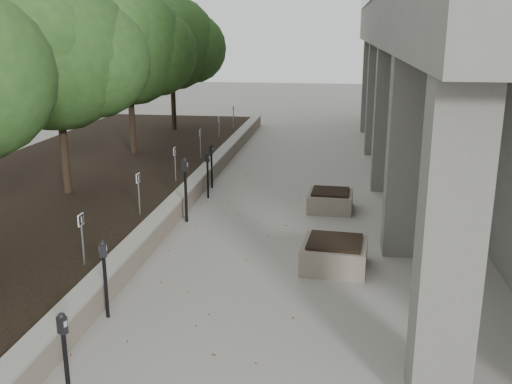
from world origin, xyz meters
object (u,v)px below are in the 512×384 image
Objects in this scene: crabapple_tree_3 at (59,86)px; parking_meter_3 at (186,190)px; crabapple_tree_4 at (129,72)px; planter_front at (334,254)px; crabapple_tree_5 at (172,63)px; planter_back at (330,200)px; parking_meter_2 at (105,279)px; parking_meter_5 at (212,166)px; parking_meter_4 at (208,175)px; parking_meter_1 at (66,361)px.

crabapple_tree_3 is 4.13m from parking_meter_3.
parking_meter_3 is (3.33, -5.73, -2.33)m from crabapple_tree_4.
crabapple_tree_4 is 7.03m from parking_meter_3.
crabapple_tree_3 is at bearing 156.06° from planter_front.
crabapple_tree_5 is at bearing 90.00° from crabapple_tree_3.
crabapple_tree_5 reaches higher than planter_back.
crabapple_tree_3 reaches higher than parking_meter_2.
parking_meter_5 is (-0.06, 3.15, -0.14)m from parking_meter_3.
crabapple_tree_5 is at bearing 128.88° from parking_meter_5.
crabapple_tree_3 is 10.00m from crabapple_tree_5.
crabapple_tree_5 reaches higher than parking_meter_5.
parking_meter_4 is (0.09, 6.93, -0.02)m from parking_meter_2.
crabapple_tree_4 is 5.00m from crabapple_tree_5.
crabapple_tree_3 is at bearing 136.18° from parking_meter_1.
parking_meter_2 reaches higher than planter_back.
crabapple_tree_4 is at bearing 90.00° from crabapple_tree_3.
crabapple_tree_4 reaches higher than planter_back.
parking_meter_4 is at bearing 95.94° from parking_meter_3.
parking_meter_1 is at bearing -78.19° from crabapple_tree_5.
crabapple_tree_3 is 9.07m from parking_meter_1.
crabapple_tree_5 reaches higher than planter_front.
parking_meter_5 is at bearing 153.57° from planter_back.
planter_back is (3.33, -0.63, -0.38)m from parking_meter_4.
crabapple_tree_3 is 4.13× the size of parking_meter_2.
planter_back is (6.73, -4.30, -2.86)m from crabapple_tree_4.
crabapple_tree_4 is 11.37m from parking_meter_2.
parking_meter_5 is at bearing 98.91° from parking_meter_3.
parking_meter_5 is (-0.04, 8.02, -0.01)m from parking_meter_2.
parking_meter_1 is 1.00× the size of parking_meter_5.
parking_meter_4 reaches higher than planter_back.
parking_meter_5 is at bearing -66.65° from crabapple_tree_5.
planter_back is at bearing 2.01° from parking_meter_4.
parking_meter_1 is at bearing -109.20° from planter_back.
parking_meter_2 reaches higher than parking_meter_1.
crabapple_tree_3 reaches higher than planter_back.
parking_meter_2 is (3.31, -10.60, -2.46)m from crabapple_tree_4.
parking_meter_2 is 8.02m from parking_meter_5.
parking_meter_4 is 5.62m from planter_front.
parking_meter_1 is 5.77m from planter_front.
parking_meter_4 is (0.07, 2.06, -0.15)m from parking_meter_3.
crabapple_tree_3 is at bearing -145.79° from parking_meter_4.
planter_front is (3.55, -2.33, -0.50)m from parking_meter_3.
crabapple_tree_5 is 4.26× the size of parking_meter_4.
planter_back is at bearing 44.04° from parking_meter_2.
crabapple_tree_3 and crabapple_tree_5 have the same top height.
crabapple_tree_5 reaches higher than parking_meter_1.
crabapple_tree_3 is at bearing -174.02° from planter_back.
parking_meter_5 is 3.88m from planter_back.
parking_meter_4 is 1.05× the size of planter_front.
planter_back is (3.40, 1.43, -0.53)m from parking_meter_3.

